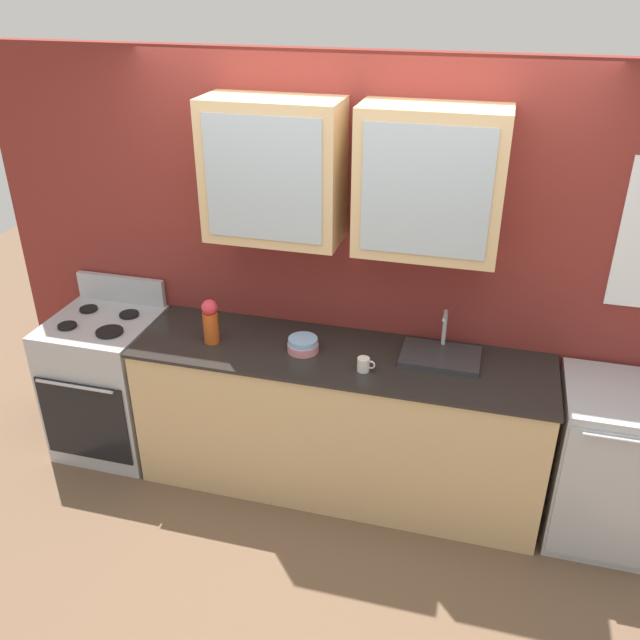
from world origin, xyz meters
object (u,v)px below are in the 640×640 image
at_px(cup_near_sink, 364,364).
at_px(vase, 211,321).
at_px(bowl_stack, 303,345).
at_px(dishwasher, 606,464).
at_px(stove_range, 110,383).
at_px(sink_faucet, 441,355).

bearing_deg(cup_near_sink, vase, 174.98).
xyz_separation_m(bowl_stack, dishwasher, (1.73, 0.01, -0.50)).
bearing_deg(stove_range, sink_faucet, 2.84).
bearing_deg(bowl_stack, stove_range, 179.33).
relative_size(stove_range, vase, 4.07).
relative_size(bowl_stack, dishwasher, 0.19).
xyz_separation_m(sink_faucet, bowl_stack, (-0.77, -0.12, 0.02)).
bearing_deg(dishwasher, sink_faucet, 173.51).
bearing_deg(vase, dishwasher, 1.24).
distance_m(bowl_stack, dishwasher, 1.80).
bearing_deg(vase, cup_near_sink, -5.02).
height_order(cup_near_sink, dishwasher, cup_near_sink).
bearing_deg(sink_faucet, cup_near_sink, -148.56).
xyz_separation_m(cup_near_sink, dishwasher, (1.34, 0.13, -0.50)).
distance_m(stove_range, cup_near_sink, 1.78).
bearing_deg(bowl_stack, vase, -176.03).
relative_size(sink_faucet, vase, 1.62).
height_order(bowl_stack, cup_near_sink, bowl_stack).
relative_size(bowl_stack, cup_near_sink, 1.79).
bearing_deg(stove_range, dishwasher, -0.08).
bearing_deg(stove_range, vase, -3.91).
distance_m(sink_faucet, vase, 1.33).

